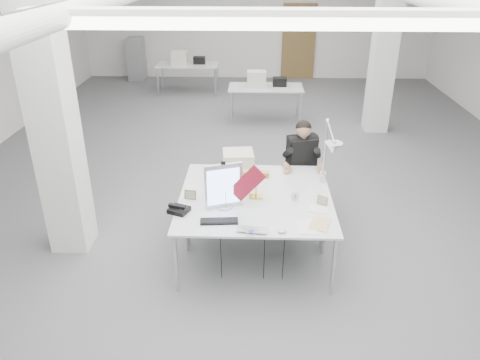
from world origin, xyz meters
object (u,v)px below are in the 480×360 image
object	(u,v)px
monitor	(224,186)
bankers_lamp	(256,184)
beige_monitor	(238,165)
architect_lamp	(328,159)
laptop	(252,233)
seated_person	(302,152)
desk_phone	(179,210)
desk_main	(255,216)
office_chair	(300,177)

from	to	relation	value
monitor	bankers_lamp	bearing A→B (deg)	14.91
monitor	beige_monitor	world-z (taller)	monitor
monitor	architect_lamp	bearing A→B (deg)	1.86
monitor	beige_monitor	distance (m)	0.79
bankers_lamp	monitor	bearing A→B (deg)	-141.84
monitor	beige_monitor	bearing A→B (deg)	61.13
laptop	seated_person	bearing A→B (deg)	77.99
desk_phone	bankers_lamp	bearing A→B (deg)	46.87
monitor	desk_phone	xyz separation A→B (m)	(-0.49, -0.14, -0.24)
beige_monitor	architect_lamp	bearing A→B (deg)	-22.19
desk_phone	architect_lamp	distance (m)	1.84
desk_main	seated_person	size ratio (longest dim) A/B	2.25
desk_main	bankers_lamp	xyz separation A→B (m)	(0.01, 0.42, 0.19)
bankers_lamp	desk_phone	xyz separation A→B (m)	(-0.86, -0.38, -0.15)
seated_person	beige_monitor	world-z (taller)	seated_person
desk_main	architect_lamp	size ratio (longest dim) A/B	2.21
bankers_lamp	office_chair	bearing A→B (deg)	64.97
monitor	desk_phone	distance (m)	0.57
desk_main	architect_lamp	bearing A→B (deg)	36.85
beige_monitor	seated_person	bearing A→B (deg)	26.53
seated_person	architect_lamp	bearing A→B (deg)	-93.73
office_chair	architect_lamp	distance (m)	1.15
monitor	laptop	world-z (taller)	monitor
office_chair	architect_lamp	world-z (taller)	architect_lamp
architect_lamp	seated_person	bearing A→B (deg)	82.73
seated_person	beige_monitor	size ratio (longest dim) A/B	2.12
desk_main	desk_phone	xyz separation A→B (m)	(-0.85, 0.04, 0.04)
beige_monitor	architect_lamp	world-z (taller)	architect_lamp
desk_main	beige_monitor	bearing A→B (deg)	103.27
office_chair	desk_phone	xyz separation A→B (m)	(-1.49, -1.51, 0.29)
seated_person	laptop	xyz separation A→B (m)	(-0.67, -1.88, -0.13)
desk_main	architect_lamp	xyz separation A→B (m)	(0.85, 0.64, 0.42)
office_chair	monitor	xyz separation A→B (m)	(-0.99, -1.37, 0.53)
desk_main	laptop	bearing A→B (deg)	-95.29
monitor	laptop	bearing A→B (deg)	-79.18
desk_main	office_chair	xyz separation A→B (m)	(0.64, 1.55, -0.26)
laptop	desk_phone	distance (m)	0.92
office_chair	bankers_lamp	bearing A→B (deg)	-136.90
desk_main	monitor	xyz separation A→B (m)	(-0.36, 0.17, 0.28)
monitor	bankers_lamp	xyz separation A→B (m)	(0.36, 0.25, -0.09)
office_chair	desk_phone	distance (m)	2.14
desk_main	office_chair	distance (m)	1.69
laptop	beige_monitor	world-z (taller)	beige_monitor
laptop	architect_lamp	bearing A→B (deg)	56.69
beige_monitor	architect_lamp	size ratio (longest dim) A/B	0.46
desk_main	office_chair	size ratio (longest dim) A/B	1.85
seated_person	laptop	bearing A→B (deg)	-127.36
desk_main	monitor	world-z (taller)	monitor
monitor	desk_main	bearing A→B (deg)	-45.19
beige_monitor	bankers_lamp	bearing A→B (deg)	-72.48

